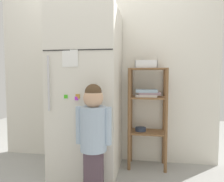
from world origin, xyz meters
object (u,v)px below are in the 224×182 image
at_px(child_standing, 94,128).
at_px(fruit_bin, 147,65).
at_px(pantry_shelf_unit, 147,107).
at_px(refrigerator, 87,92).

relative_size(child_standing, fruit_bin, 4.06).
height_order(pantry_shelf_unit, fruit_bin, fruit_bin).
xyz_separation_m(refrigerator, pantry_shelf_unit, (0.66, 0.19, -0.18)).
relative_size(child_standing, pantry_shelf_unit, 0.86).
bearing_deg(fruit_bin, pantry_shelf_unit, 73.27).
xyz_separation_m(refrigerator, fruit_bin, (0.66, 0.19, 0.30)).
relative_size(refrigerator, pantry_shelf_unit, 1.54).
xyz_separation_m(pantry_shelf_unit, fruit_bin, (-0.00, -0.01, 0.48)).
bearing_deg(pantry_shelf_unit, refrigerator, -163.65).
height_order(child_standing, fruit_bin, fruit_bin).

